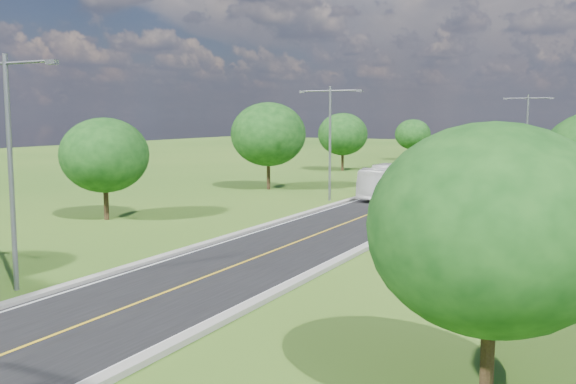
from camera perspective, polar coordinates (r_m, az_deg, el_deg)
name	(u,v)px	position (r m, az deg, el deg)	size (l,w,h in m)	color
ground	(440,187)	(68.85, 13.39, 0.41)	(260.00, 260.00, 0.00)	#2B5618
road	(454,182)	(74.65, 14.54, 0.88)	(8.00, 150.00, 0.06)	black
curb_left	(417,179)	(75.71, 11.41, 1.11)	(0.50, 150.00, 0.22)	gray
curb_right	(493,183)	(73.80, 17.75, 0.77)	(0.50, 150.00, 0.22)	gray
speed_limit_sign	(435,199)	(46.20, 12.91, -0.64)	(0.55, 0.09, 2.40)	slate
overpass	(536,139)	(147.40, 21.19, 4.39)	(30.00, 3.00, 3.20)	gray
streetlight_near_left	(10,152)	(29.32, -23.50, 3.29)	(5.90, 0.25, 10.00)	slate
streetlight_mid_left	(330,133)	(56.21, 3.75, 5.25)	(5.90, 0.25, 10.00)	slate
streetlight_far_right	(527,128)	(85.06, 20.48, 5.36)	(5.90, 0.25, 10.00)	slate
tree_lb	(105,155)	(47.59, -15.99, 3.16)	(6.30, 6.30, 7.33)	black
tree_lc	(268,134)	(64.74, -1.76, 5.14)	(7.56, 7.56, 8.79)	black
tree_ld	(343,134)	(87.21, 4.89, 5.14)	(6.72, 6.72, 7.82)	black
tree_le	(413,134)	(108.99, 11.03, 5.04)	(5.88, 5.88, 6.84)	black
tree_ra	(492,229)	(16.83, 17.70, -3.14)	(6.30, 6.30, 7.33)	black
bus_outbound	(488,164)	(79.95, 17.33, 2.39)	(2.80, 11.95, 3.33)	silver
bus_inbound	(394,180)	(59.30, 9.39, 1.04)	(2.57, 10.97, 3.06)	white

